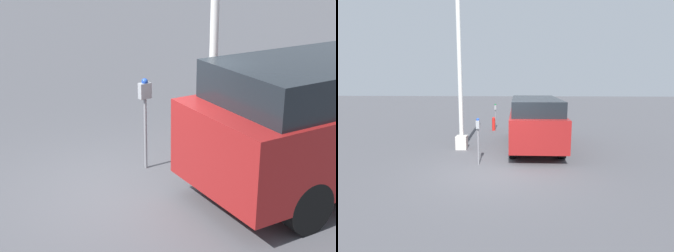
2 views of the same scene
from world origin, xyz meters
The scene contains 6 objects.
ground_plane centered at (0.00, 0.00, 0.00)m, with size 80.00×80.00×0.00m, color #4C4C51.
parking_meter_near centered at (0.60, 0.56, 1.17)m, with size 0.20×0.12×1.58m.
parking_meter_far centered at (7.10, 0.52, 1.10)m, with size 0.20×0.12×1.49m.
lamp_post centered at (2.66, 1.55, 2.50)m, with size 0.44×0.44×6.98m.
parked_van centered at (3.04, -1.45, 1.14)m, with size 5.15×2.02×2.08m.
fire_hydrant centered at (6.78, 0.60, 0.39)m, with size 0.18×0.18×0.77m.
Camera 2 is at (-7.76, -0.71, 2.78)m, focal length 28.00 mm.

